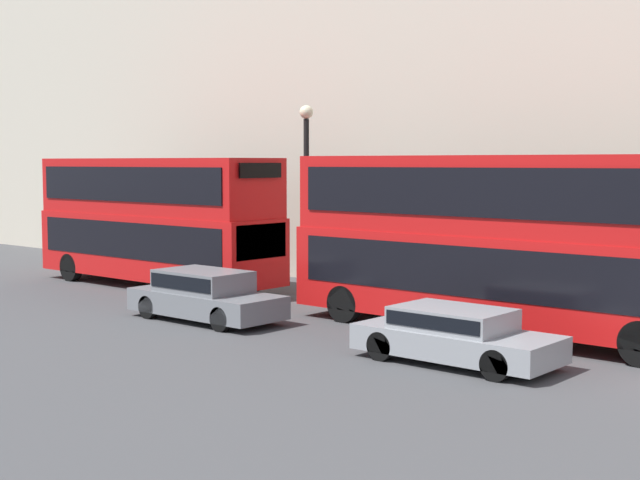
{
  "coord_description": "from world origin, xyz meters",
  "views": [
    {
      "loc": [
        -17.89,
        -5.29,
        4.3
      ],
      "look_at": [
        0.48,
        10.52,
        2.17
      ],
      "focal_mm": 50.0,
      "sensor_mm": 36.0,
      "label": 1
    }
  ],
  "objects_px": {
    "bus_second_in_queue": "(156,216)",
    "car_hatchback": "(205,294)",
    "bus_leading": "(500,237)",
    "car_dark_sedan": "(455,334)",
    "pedestrian": "(248,262)"
  },
  "relations": [
    {
      "from": "bus_leading",
      "to": "car_hatchback",
      "type": "height_order",
      "value": "bus_leading"
    },
    {
      "from": "bus_leading",
      "to": "car_dark_sedan",
      "type": "distance_m",
      "value": 3.95
    },
    {
      "from": "bus_second_in_queue",
      "to": "car_dark_sedan",
      "type": "relative_size",
      "value": 2.31
    },
    {
      "from": "car_hatchback",
      "to": "pedestrian",
      "type": "relative_size",
      "value": 2.74
    },
    {
      "from": "car_hatchback",
      "to": "pedestrian",
      "type": "distance_m",
      "value": 7.51
    },
    {
      "from": "bus_leading",
      "to": "car_dark_sedan",
      "type": "bearing_deg",
      "value": -165.8
    },
    {
      "from": "bus_second_in_queue",
      "to": "car_hatchback",
      "type": "bearing_deg",
      "value": -118.56
    },
    {
      "from": "bus_leading",
      "to": "bus_second_in_queue",
      "type": "relative_size",
      "value": 1.11
    },
    {
      "from": "bus_second_in_queue",
      "to": "car_dark_sedan",
      "type": "xyz_separation_m",
      "value": [
        -3.4,
        -14.18,
        -1.79
      ]
    },
    {
      "from": "bus_leading",
      "to": "bus_second_in_queue",
      "type": "xyz_separation_m",
      "value": [
        -0.0,
        13.32,
        -0.02
      ]
    },
    {
      "from": "bus_second_in_queue",
      "to": "car_hatchback",
      "type": "relative_size",
      "value": 2.24
    },
    {
      "from": "bus_second_in_queue",
      "to": "pedestrian",
      "type": "height_order",
      "value": "bus_second_in_queue"
    },
    {
      "from": "car_dark_sedan",
      "to": "car_hatchback",
      "type": "bearing_deg",
      "value": 90.0
    },
    {
      "from": "pedestrian",
      "to": "car_dark_sedan",
      "type": "bearing_deg",
      "value": -116.07
    },
    {
      "from": "bus_leading",
      "to": "bus_second_in_queue",
      "type": "bearing_deg",
      "value": 90.0
    }
  ]
}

